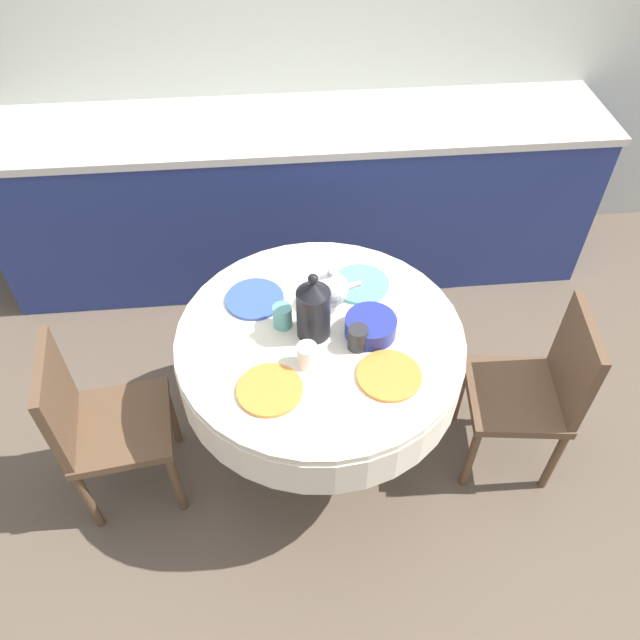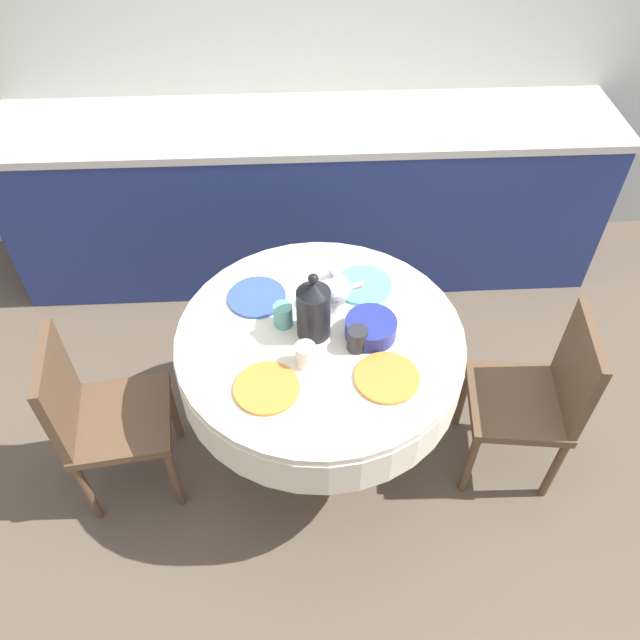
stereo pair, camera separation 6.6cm
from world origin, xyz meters
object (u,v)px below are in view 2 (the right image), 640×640
Objects in this scene: chair_left at (539,394)px; chair_right at (99,413)px; coffee_carafe at (314,309)px; teapot at (333,289)px.

chair_left is 1.00× the size of chair_right.
chair_left is 2.88× the size of coffee_carafe.
chair_right is 2.88× the size of coffee_carafe.
coffee_carafe is at bearing 90.98° from chair_right.
chair_right is at bearing -163.71° from teapot.
coffee_carafe is at bearing -118.39° from teapot.
teapot is at bearing 99.02° from chair_right.
coffee_carafe reaches higher than chair_left.
teapot is at bearing 78.84° from chair_left.
chair_left and chair_right have the same top height.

